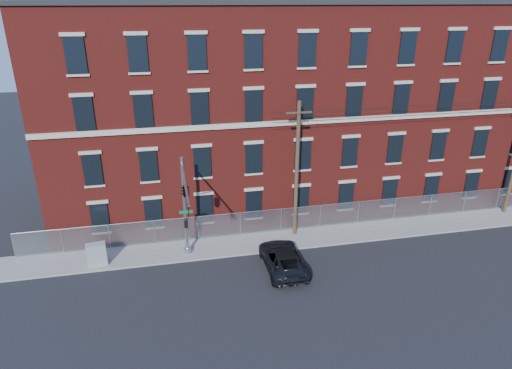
{
  "coord_description": "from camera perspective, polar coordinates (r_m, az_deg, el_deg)",
  "views": [
    {
      "loc": [
        -6.86,
        -22.56,
        16.36
      ],
      "look_at": [
        -1.28,
        4.0,
        5.03
      ],
      "focal_mm": 31.28,
      "sensor_mm": 36.0,
      "label": 1
    }
  ],
  "objects": [
    {
      "name": "ground",
      "position": [
        28.7,
        4.24,
        -12.18
      ],
      "size": [
        140.0,
        140.0,
        0.0
      ],
      "primitive_type": "plane",
      "color": "black",
      "rests_on": "ground"
    },
    {
      "name": "pickup_truck",
      "position": [
        29.51,
        3.47,
        -9.39
      ],
      "size": [
        2.43,
        5.24,
        1.45
      ],
      "primitive_type": "imported",
      "rotation": [
        0.0,
        0.0,
        3.15
      ],
      "color": "black",
      "rests_on": "ground"
    },
    {
      "name": "mill_building",
      "position": [
        41.88,
        15.43,
        10.55
      ],
      "size": [
        55.3,
        14.32,
        16.3
      ],
      "color": "maroon",
      "rests_on": "ground"
    },
    {
      "name": "utility_pole_near",
      "position": [
        31.51,
        5.25,
        2.08
      ],
      "size": [
        1.8,
        0.28,
        10.0
      ],
      "color": "#483624",
      "rests_on": "ground"
    },
    {
      "name": "sidewalk",
      "position": [
        37.16,
        20.21,
        -4.88
      ],
      "size": [
        65.0,
        3.0,
        0.12
      ],
      "primitive_type": "cube",
      "color": "gray",
      "rests_on": "ground"
    },
    {
      "name": "chain_link_fence",
      "position": [
        37.72,
        19.42,
        -2.66
      ],
      "size": [
        59.06,
        0.06,
        1.85
      ],
      "color": "#A5A8AD",
      "rests_on": "ground"
    },
    {
      "name": "utility_cabinet",
      "position": [
        31.32,
        -19.71,
        -8.42
      ],
      "size": [
        1.32,
        0.8,
        1.55
      ],
      "primitive_type": "cube",
      "rotation": [
        0.0,
        0.0,
        0.15
      ],
      "color": "gray",
      "rests_on": "sidewalk"
    },
    {
      "name": "traffic_signal_mast",
      "position": [
        27.08,
        -9.02,
        -1.55
      ],
      "size": [
        0.9,
        6.75,
        7.0
      ],
      "color": "#9EA0A5",
      "rests_on": "ground"
    }
  ]
}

